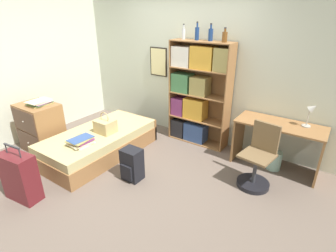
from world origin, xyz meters
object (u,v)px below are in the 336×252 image
object	(u,v)px
book_stack_on_bed	(81,141)
bookcase	(195,92)
suitcase	(20,177)
bottle_blue	(225,37)
magazine_pile_on_dresser	(40,102)
bottle_green	(184,33)
waste_bin	(274,160)
desk_chair	(257,166)
handbag	(105,126)
dresser	(41,127)
desk	(278,137)
backpack	(132,165)
desk_lamp	(312,111)
bottle_brown	(197,33)
bed	(100,142)
bottle_clear	(211,34)

from	to	relation	value
book_stack_on_bed	bookcase	xyz separation A→B (m)	(0.91, 1.76, 0.47)
suitcase	bottle_blue	distance (m)	3.38
magazine_pile_on_dresser	bottle_blue	world-z (taller)	bottle_blue
bottle_blue	suitcase	bearing A→B (deg)	-118.29
book_stack_on_bed	suitcase	distance (m)	0.91
bottle_green	waste_bin	xyz separation A→B (m)	(1.75, -0.17, -1.72)
desk_chair	book_stack_on_bed	bearing A→B (deg)	-155.09
handbag	bottle_green	bearing A→B (deg)	62.93
dresser	handbag	bearing A→B (deg)	24.72
desk	backpack	bearing A→B (deg)	-137.08
desk_lamp	desk	bearing A→B (deg)	-163.00
desk_lamp	waste_bin	world-z (taller)	desk_lamp
bottle_brown	suitcase	bearing A→B (deg)	-109.39
desk_lamp	backpack	bearing A→B (deg)	-140.69
desk_chair	bookcase	bearing A→B (deg)	152.83
bed	backpack	distance (m)	0.96
dresser	backpack	size ratio (longest dim) A/B	1.71
bottle_clear	bed	bearing A→B (deg)	-132.70
bed	book_stack_on_bed	distance (m)	0.53
bookcase	magazine_pile_on_dresser	bearing A→B (deg)	-138.23
bottle_brown	bottle_clear	size ratio (longest dim) A/B	1.07
bed	desk_chair	distance (m)	2.48
bed	bottle_clear	size ratio (longest dim) A/B	7.21
bed	desk_chair	bearing A→B (deg)	14.09
bottle_green	desk_lamp	world-z (taller)	bottle_green
bottle_green	desk	size ratio (longest dim) A/B	0.20
handbag	desk_lamp	size ratio (longest dim) A/B	0.97
book_stack_on_bed	desk_lamp	size ratio (longest dim) A/B	1.06
bottle_brown	desk	distance (m)	2.03
book_stack_on_bed	bottle_blue	xyz separation A→B (m)	(1.37, 1.75, 1.40)
suitcase	bottle_green	distance (m)	3.16
desk	desk_lamp	bearing A→B (deg)	17.00
handbag	desk_lamp	distance (m)	3.03
bottle_green	bookcase	bearing A→B (deg)	-2.72
desk_chair	backpack	distance (m)	1.71
suitcase	bottle_green	xyz separation A→B (m)	(0.70, 2.67, 1.55)
bottle_green	bottle_blue	xyz separation A→B (m)	(0.73, -0.02, -0.01)
bottle_green	desk_chair	distance (m)	2.38
desk	desk_chair	xyz separation A→B (m)	(-0.10, -0.60, -0.22)
bottle_green	desk	world-z (taller)	bottle_green
bottle_clear	waste_bin	xyz separation A→B (m)	(1.27, -0.19, -1.73)
magazine_pile_on_dresser	desk_lamp	distance (m)	4.09
dresser	desk_chair	size ratio (longest dim) A/B	0.91
bottle_green	desk_lamp	distance (m)	2.26
bottle_brown	bottle_green	bearing A→B (deg)	-177.71
bottle_green	backpack	bearing A→B (deg)	-84.13
magazine_pile_on_dresser	bottle_brown	xyz separation A→B (m)	(1.89, 1.73, 1.04)
handbag	desk	bearing A→B (deg)	25.98
magazine_pile_on_dresser	desk	xyz separation A→B (m)	(3.38, 1.61, -0.33)
bottle_blue	desk_chair	bearing A→B (deg)	-37.49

